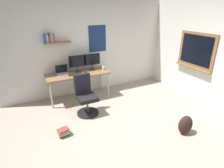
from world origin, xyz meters
name	(u,v)px	position (x,y,z in m)	size (l,w,h in m)	color
ground_plane	(131,134)	(0.00, 0.00, 0.00)	(5.20, 5.20, 0.00)	#9E9384
wall_back	(87,48)	(-0.01, 2.45, 1.30)	(5.00, 0.30, 2.60)	silver
wall_right	(223,58)	(2.45, 0.03, 1.30)	(0.22, 5.00, 2.60)	silver
desk	(78,76)	(-0.46, 2.05, 0.67)	(1.69, 0.65, 0.73)	olive
office_chair	(86,98)	(-0.54, 1.19, 0.41)	(0.52, 0.52, 0.95)	black
laptop	(62,72)	(-0.84, 2.20, 0.79)	(0.31, 0.21, 0.23)	#ADAFB5
monitor_primary	(77,62)	(-0.41, 2.15, 1.00)	(0.46, 0.17, 0.46)	#38383D
monitor_secondary	(92,61)	(0.01, 2.15, 1.00)	(0.46, 0.17, 0.46)	#38383D
keyboard	(75,74)	(-0.54, 1.97, 0.74)	(0.37, 0.13, 0.02)	black
computer_mouse	(86,72)	(-0.26, 1.97, 0.75)	(0.10, 0.06, 0.03)	#262628
coffee_mug	(103,68)	(0.29, 2.02, 0.78)	(0.08, 0.08, 0.09)	silver
backpack	(185,125)	(0.98, -0.45, 0.20)	(0.32, 0.22, 0.40)	black
book_stack_on_floor	(64,132)	(-1.23, 0.56, 0.08)	(0.25, 0.20, 0.15)	#3D934C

